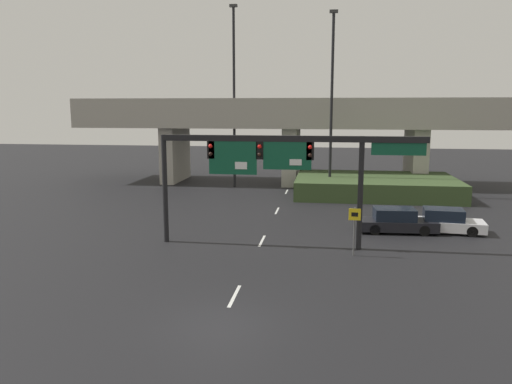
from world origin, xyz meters
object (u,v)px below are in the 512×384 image
at_px(speed_limit_sign, 354,225).
at_px(highway_light_pole_far, 234,94).
at_px(parked_sedan_near_right, 396,221).
at_px(signal_gantry, 277,158).
at_px(highway_light_pole_near, 332,100).
at_px(parked_sedan_mid_right, 445,221).

bearing_deg(speed_limit_sign, highway_light_pole_far, 115.43).
xyz_separation_m(speed_limit_sign, highway_light_pole_far, (-10.15, 21.35, 7.08)).
bearing_deg(highway_light_pole_far, parked_sedan_near_right, -50.86).
xyz_separation_m(signal_gantry, highway_light_pole_near, (2.92, 17.10, 3.26)).
bearing_deg(signal_gantry, highway_light_pole_near, 80.30).
distance_m(highway_light_pole_far, parked_sedan_mid_right, 23.65).
bearing_deg(highway_light_pole_near, signal_gantry, -99.70).
bearing_deg(highway_light_pole_far, signal_gantry, -73.22).
distance_m(signal_gantry, speed_limit_sign, 5.37).
distance_m(signal_gantry, parked_sedan_near_right, 9.06).
distance_m(signal_gantry, parked_sedan_mid_right, 11.59).
relative_size(highway_light_pole_near, parked_sedan_near_right, 3.27).
distance_m(highway_light_pole_near, highway_light_pole_far, 9.46).
relative_size(parked_sedan_near_right, parked_sedan_mid_right, 1.03).
distance_m(signal_gantry, highway_light_pole_far, 21.30).
bearing_deg(parked_sedan_mid_right, highway_light_pole_near, 124.33).
bearing_deg(highway_light_pole_near, highway_light_pole_far, 161.81).
bearing_deg(parked_sedan_mid_right, parked_sedan_near_right, -167.39).
xyz_separation_m(signal_gantry, parked_sedan_mid_right, (9.84, 4.49, -4.16)).
relative_size(speed_limit_sign, parked_sedan_near_right, 0.53).
xyz_separation_m(speed_limit_sign, highway_light_pole_near, (-1.19, 18.41, 6.45)).
height_order(highway_light_pole_far, parked_sedan_mid_right, highway_light_pole_far).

